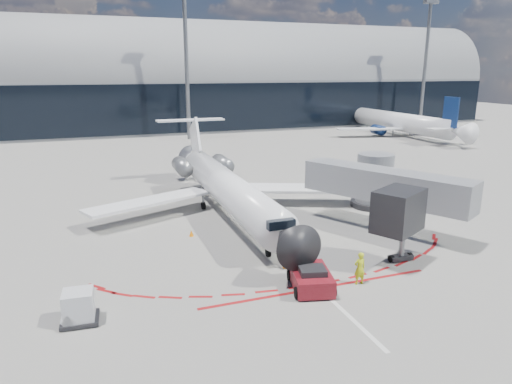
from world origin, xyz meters
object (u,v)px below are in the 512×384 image
object	(u,v)px
pushback_tug	(311,278)
uld_container	(79,307)
regional_jet	(224,185)
ramp_worker	(360,268)

from	to	relation	value
pushback_tug	uld_container	xyz separation A→B (m)	(-12.21, 0.52, 0.21)
pushback_tug	uld_container	size ratio (longest dim) A/B	2.90
uld_container	regional_jet	bearing A→B (deg)	56.00
regional_jet	uld_container	size ratio (longest dim) A/B	15.63
regional_jet	ramp_worker	distance (m)	16.40
ramp_worker	regional_jet	bearing A→B (deg)	-77.00
regional_jet	ramp_worker	bearing A→B (deg)	-77.68
pushback_tug	ramp_worker	world-z (taller)	ramp_worker
regional_jet	uld_container	world-z (taller)	regional_jet
ramp_worker	uld_container	xyz separation A→B (m)	(-15.05, 1.00, -0.15)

